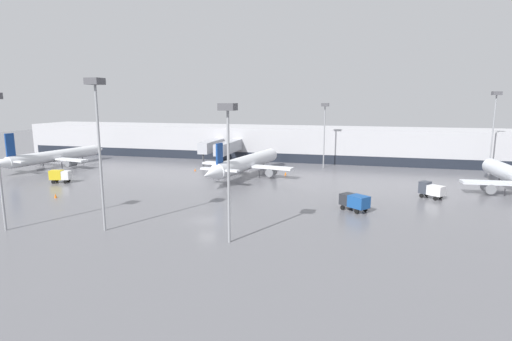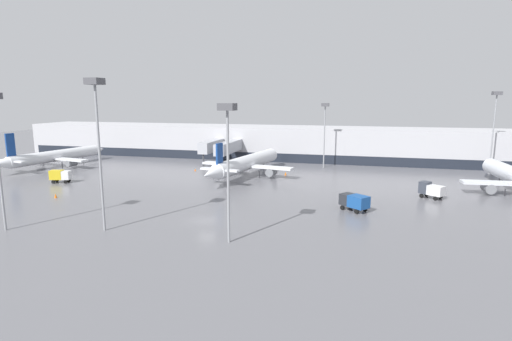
% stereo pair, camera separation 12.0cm
% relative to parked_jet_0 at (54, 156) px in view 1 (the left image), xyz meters
% --- Properties ---
extents(ground_plane, '(320.00, 320.00, 0.00)m').
position_rel_parked_jet_0_xyz_m(ground_plane, '(53.54, -32.47, -2.67)').
color(ground_plane, slate).
extents(terminal_building, '(160.00, 31.23, 9.00)m').
position_rel_parked_jet_0_xyz_m(terminal_building, '(53.42, 29.38, 1.83)').
color(terminal_building, '#B2B2B7').
rests_on(terminal_building, ground_plane).
extents(parked_jet_0, '(20.81, 32.35, 9.21)m').
position_rel_parked_jet_0_xyz_m(parked_jet_0, '(0.00, 0.00, 0.00)').
color(parked_jet_0, silver).
rests_on(parked_jet_0, ground_plane).
extents(parked_jet_1, '(21.39, 35.13, 8.42)m').
position_rel_parked_jet_0_xyz_m(parked_jet_1, '(49.81, 0.57, 0.22)').
color(parked_jet_1, silver).
rests_on(parked_jet_1, ground_plane).
extents(service_truck_0, '(4.71, 4.35, 2.48)m').
position_rel_parked_jet_0_xyz_m(service_truck_0, '(73.34, -22.24, -1.13)').
color(service_truck_0, '#19478C').
rests_on(service_truck_0, ground_plane).
extents(service_truck_1, '(4.24, 3.80, 2.73)m').
position_rel_parked_jet_0_xyz_m(service_truck_1, '(85.81, -10.91, -1.12)').
color(service_truck_1, silver).
rests_on(service_truck_1, ground_plane).
extents(service_truck_2, '(4.18, 2.51, 2.56)m').
position_rel_parked_jet_0_xyz_m(service_truck_2, '(15.45, -16.07, -1.11)').
color(service_truck_2, gold).
rests_on(service_truck_2, ground_plane).
extents(traffic_cone_0, '(0.46, 0.46, 0.74)m').
position_rel_parked_jet_0_xyz_m(traffic_cone_0, '(23.66, -26.85, -2.29)').
color(traffic_cone_0, orange).
rests_on(traffic_cone_0, ground_plane).
extents(traffic_cone_1, '(0.48, 0.48, 0.77)m').
position_rel_parked_jet_0_xyz_m(traffic_cone_1, '(57.99, 3.59, -2.28)').
color(traffic_cone_1, orange).
rests_on(traffic_cone_1, ground_plane).
extents(traffic_cone_2, '(0.39, 0.39, 0.61)m').
position_rel_parked_jet_0_xyz_m(traffic_cone_2, '(36.36, 3.50, -2.36)').
color(traffic_cone_2, orange).
rests_on(traffic_cone_2, ground_plane).
extents(apron_light_mast_0, '(1.80, 1.80, 19.17)m').
position_rel_parked_jet_0_xyz_m(apron_light_mast_0, '(42.47, -39.80, 12.37)').
color(apron_light_mast_0, gray).
rests_on(apron_light_mast_0, ground_plane).
extents(apron_light_mast_1, '(1.80, 1.80, 15.76)m').
position_rel_parked_jet_0_xyz_m(apron_light_mast_1, '(65.18, 16.20, 10.00)').
color(apron_light_mast_1, gray).
rests_on(apron_light_mast_1, ground_plane).
extents(apron_light_mast_2, '(1.80, 1.80, 18.38)m').
position_rel_parked_jet_0_xyz_m(apron_light_mast_2, '(102.50, 17.72, 11.83)').
color(apron_light_mast_2, gray).
rests_on(apron_light_mast_2, ground_plane).
extents(apron_light_mast_4, '(1.80, 1.80, 16.19)m').
position_rel_parked_jet_0_xyz_m(apron_light_mast_4, '(59.32, -39.84, 10.31)').
color(apron_light_mast_4, gray).
rests_on(apron_light_mast_4, ground_plane).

